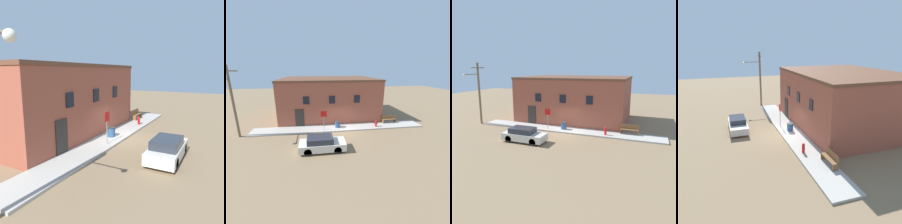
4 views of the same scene
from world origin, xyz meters
TOP-DOWN VIEW (x-y plane):
  - ground_plane at (0.00, 0.00)m, footprint 80.00×80.00m
  - sidewalk at (0.00, 1.04)m, footprint 19.71×2.07m
  - brick_building at (-0.79, 6.78)m, footprint 12.93×9.54m
  - fire_hydrant at (4.24, 0.62)m, footprint 0.47×0.22m
  - stop_sign at (-1.89, 0.53)m, footprint 0.65×0.06m
  - bench at (6.40, 1.72)m, footprint 1.71×0.44m
  - trash_bin at (-0.28, 1.06)m, footprint 0.60×0.60m
  - parked_car at (-2.29, -3.59)m, footprint 3.91×1.64m

SIDE VIEW (x-z plane):
  - ground_plane at x=0.00m, z-range 0.00..0.00m
  - sidewalk at x=0.00m, z-range 0.00..0.14m
  - trash_bin at x=-0.28m, z-range 0.14..0.86m
  - fire_hydrant at x=4.24m, z-range 0.14..0.90m
  - bench at x=6.40m, z-range 0.13..1.10m
  - parked_car at x=-2.29m, z-range -0.02..1.26m
  - stop_sign at x=-1.89m, z-range 0.57..2.76m
  - brick_building at x=-0.79m, z-range 0.00..5.46m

